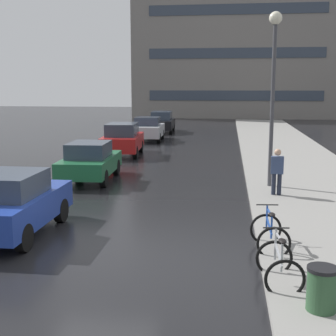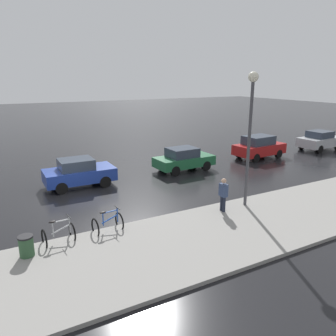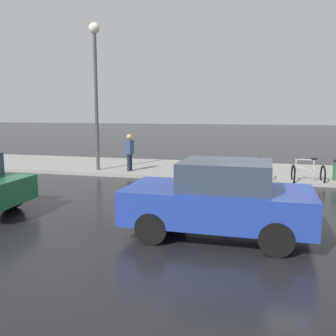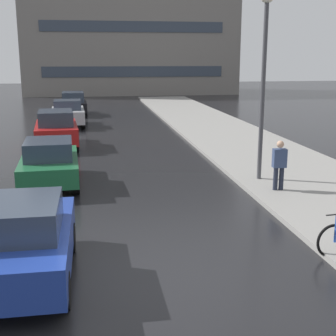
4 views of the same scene
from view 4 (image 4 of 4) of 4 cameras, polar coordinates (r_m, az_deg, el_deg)
ground_plane at (r=8.65m, az=-1.35°, el=-14.80°), size 140.00×140.00×0.00m
sidewalk_kerb at (r=19.33m, az=12.32°, el=1.09°), size 4.80×60.00×0.14m
car_blue at (r=9.11m, az=-17.69°, el=-8.45°), size 1.90×3.79×1.58m
car_green at (r=15.59m, az=-14.24°, el=0.67°), size 1.96×3.94×1.51m
car_red at (r=22.23m, az=-13.46°, el=4.69°), size 2.13×4.07×1.70m
car_silver at (r=28.79m, az=-12.11°, el=6.55°), size 2.07×3.93×1.60m
car_black at (r=34.57m, az=-11.49°, el=7.73°), size 2.01×4.31×1.65m
pedestrian at (r=14.46m, az=13.41°, el=0.44°), size 0.42×0.27×1.66m
streetlamp at (r=15.37m, az=11.69°, el=13.49°), size 0.44×0.44×6.12m
building_facade_main at (r=55.97m, az=-4.76°, el=16.47°), size 23.19×10.94×14.26m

